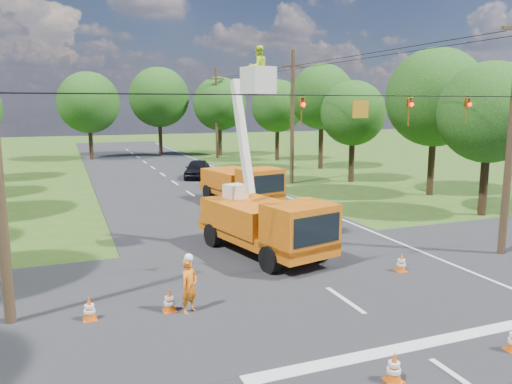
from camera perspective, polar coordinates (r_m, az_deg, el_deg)
name	(u,v)px	position (r m, az deg, el deg)	size (l,w,h in m)	color
ground	(190,194)	(34.08, -7.51, -0.25)	(140.00, 140.00, 0.00)	#2F4F17
road_main	(190,194)	(34.08, -7.51, -0.25)	(12.00, 100.00, 0.06)	black
road_cross	(315,280)	(17.63, 6.73, -10.00)	(56.00, 10.00, 0.07)	black
stop_bar	(412,348)	(13.64, 17.40, -16.63)	(9.00, 0.45, 0.02)	silver
edge_line	(267,189)	(35.78, 1.24, 0.33)	(0.12, 90.00, 0.02)	silver
bucket_truck	(265,213)	(19.90, 1.09, -2.44)	(3.85, 6.92, 8.24)	#D6630F
second_truck	(242,184)	(30.25, -1.60, 0.93)	(3.59, 6.71, 2.39)	#D6630F
ground_worker	(189,286)	(14.81, -7.63, -10.60)	(0.60, 0.39, 1.65)	orange
distant_car	(197,169)	(41.37, -6.72, 2.64)	(1.79, 4.45, 1.52)	black
traffic_cone_0	(394,367)	(11.89, 15.49, -18.76)	(0.38, 0.38, 0.71)	#E0530B
traffic_cone_2	(269,233)	(22.21, 1.49, -4.74)	(0.38, 0.38, 0.71)	#E0530B
traffic_cone_3	(279,210)	(27.17, 2.62, -2.02)	(0.38, 0.38, 0.71)	#E0530B
traffic_cone_4	(169,301)	(15.10, -9.89, -12.14)	(0.38, 0.38, 0.71)	#E0530B
traffic_cone_5	(89,309)	(15.08, -18.51, -12.55)	(0.38, 0.38, 0.71)	#E0530B
traffic_cone_7	(268,196)	(31.06, 1.42, -0.49)	(0.38, 0.38, 0.71)	#E0530B
traffic_cone_8	(401,263)	(18.95, 16.28, -7.76)	(0.38, 0.38, 0.71)	#E0530B
pole_right_near	(512,128)	(21.93, 27.21, 6.54)	(1.80, 0.30, 10.00)	#4C3823
pole_right_mid	(292,116)	(38.28, 4.18, 8.62)	(1.80, 0.30, 10.00)	#4C3823
pole_right_far	(217,112)	(57.01, -4.53, 9.06)	(1.80, 0.30, 10.00)	#4C3823
signal_span	(376,108)	(17.73, 13.59, 9.30)	(18.00, 0.29, 1.07)	black
tree_right_a	(489,113)	(29.67, 25.12, 8.20)	(5.40, 5.40, 8.28)	#382616
tree_right_b	(435,98)	(35.07, 19.82, 10.11)	(6.40, 6.40, 9.65)	#382616
tree_right_c	(353,113)	(39.66, 11.04, 8.81)	(5.00, 5.00, 7.83)	#382616
tree_right_d	(322,97)	(47.37, 7.54, 10.72)	(6.00, 6.00, 9.70)	#382616
tree_right_e	(277,106)	(54.12, 2.47, 9.78)	(5.60, 5.60, 8.63)	#382616
tree_far_a	(89,103)	(57.68, -18.59, 9.67)	(6.60, 6.60, 9.50)	#382616
tree_far_b	(159,97)	(60.60, -11.02, 10.57)	(7.00, 7.00, 10.32)	#382616
tree_far_c	(220,104)	(59.21, -4.17, 10.02)	(6.20, 6.20, 9.18)	#382616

